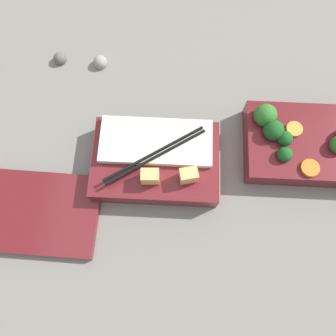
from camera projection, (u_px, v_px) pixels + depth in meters
ground_plane at (231, 155)px, 0.61m from camera, size 3.00×3.00×0.00m
bento_tray_vegetable at (305, 143)px, 0.59m from camera, size 0.22×0.15×0.07m
bento_tray_rice at (156, 160)px, 0.58m from camera, size 0.22×0.15×0.07m
bento_lid at (36, 212)px, 0.57m from camera, size 0.22×0.15×0.01m
pebble_0 at (60, 59)px, 0.66m from camera, size 0.03×0.03×0.03m
pebble_1 at (100, 62)px, 0.66m from camera, size 0.03×0.03×0.03m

